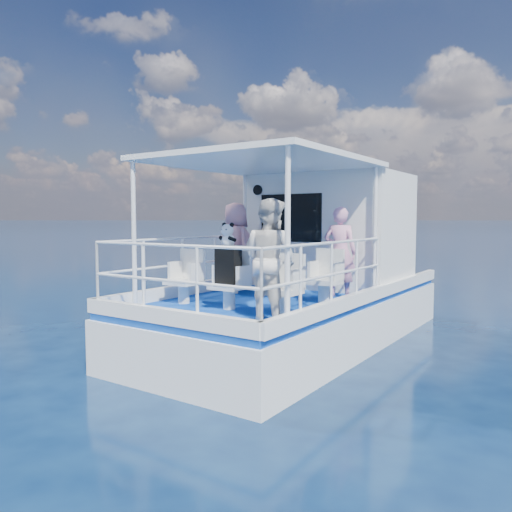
% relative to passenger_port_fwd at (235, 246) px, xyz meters
% --- Properties ---
extents(ground, '(2000.00, 2000.00, 0.00)m').
position_rel_passenger_port_fwd_xyz_m(ground, '(1.19, -0.67, -1.72)').
color(ground, '#081B3D').
rests_on(ground, ground).
extents(hull, '(3.00, 7.00, 1.60)m').
position_rel_passenger_port_fwd_xyz_m(hull, '(1.19, 0.33, -1.72)').
color(hull, white).
rests_on(hull, ground).
extents(deck, '(2.90, 6.90, 0.10)m').
position_rel_passenger_port_fwd_xyz_m(deck, '(1.19, 0.33, -0.87)').
color(deck, navy).
rests_on(deck, hull).
extents(cabin, '(2.85, 2.00, 2.20)m').
position_rel_passenger_port_fwd_xyz_m(cabin, '(1.19, 1.63, 0.28)').
color(cabin, white).
rests_on(cabin, deck).
extents(canopy, '(3.00, 3.20, 0.08)m').
position_rel_passenger_port_fwd_xyz_m(canopy, '(1.19, -0.87, 1.42)').
color(canopy, white).
rests_on(canopy, cabin).
extents(canopy_posts, '(2.77, 2.97, 2.20)m').
position_rel_passenger_port_fwd_xyz_m(canopy_posts, '(1.19, -0.92, 0.28)').
color(canopy_posts, white).
rests_on(canopy_posts, deck).
extents(railings, '(2.84, 3.59, 1.00)m').
position_rel_passenger_port_fwd_xyz_m(railings, '(1.19, -1.24, -0.32)').
color(railings, white).
rests_on(railings, deck).
extents(seat_port_fwd, '(0.48, 0.46, 0.38)m').
position_rel_passenger_port_fwd_xyz_m(seat_port_fwd, '(0.29, -0.47, -0.63)').
color(seat_port_fwd, silver).
rests_on(seat_port_fwd, deck).
extents(seat_center_fwd, '(0.48, 0.46, 0.38)m').
position_rel_passenger_port_fwd_xyz_m(seat_center_fwd, '(1.19, -0.47, -0.63)').
color(seat_center_fwd, silver).
rests_on(seat_center_fwd, deck).
extents(seat_stbd_fwd, '(0.48, 0.46, 0.38)m').
position_rel_passenger_port_fwd_xyz_m(seat_stbd_fwd, '(2.09, -0.47, -0.63)').
color(seat_stbd_fwd, silver).
rests_on(seat_stbd_fwd, deck).
extents(seat_port_aft, '(0.48, 0.46, 0.38)m').
position_rel_passenger_port_fwd_xyz_m(seat_port_aft, '(0.29, -1.77, -0.63)').
color(seat_port_aft, silver).
rests_on(seat_port_aft, deck).
extents(seat_center_aft, '(0.48, 0.46, 0.38)m').
position_rel_passenger_port_fwd_xyz_m(seat_center_aft, '(1.19, -1.77, -0.63)').
color(seat_center_aft, silver).
rests_on(seat_center_aft, deck).
extents(seat_stbd_aft, '(0.48, 0.46, 0.38)m').
position_rel_passenger_port_fwd_xyz_m(seat_stbd_aft, '(2.09, -1.77, -0.63)').
color(seat_stbd_aft, silver).
rests_on(seat_stbd_aft, deck).
extents(passenger_port_fwd, '(0.73, 0.63, 1.64)m').
position_rel_passenger_port_fwd_xyz_m(passenger_port_fwd, '(0.00, 0.00, 0.00)').
color(passenger_port_fwd, pink).
rests_on(passenger_port_fwd, deck).
extents(passenger_stbd_fwd, '(0.61, 0.44, 1.54)m').
position_rel_passenger_port_fwd_xyz_m(passenger_stbd_fwd, '(2.07, 0.18, -0.05)').
color(passenger_stbd_fwd, pink).
rests_on(passenger_stbd_fwd, deck).
extents(passenger_stbd_aft, '(0.88, 0.75, 1.59)m').
position_rel_passenger_port_fwd_xyz_m(passenger_stbd_aft, '(2.12, -2.10, -0.02)').
color(passenger_stbd_aft, silver).
rests_on(passenger_stbd_aft, deck).
extents(backpack_port, '(0.31, 0.18, 0.41)m').
position_rel_passenger_port_fwd_xyz_m(backpack_port, '(0.30, -0.52, -0.23)').
color(backpack_port, black).
rests_on(backpack_port, seat_port_fwd).
extents(backpack_center, '(0.36, 0.20, 0.53)m').
position_rel_passenger_port_fwd_xyz_m(backpack_center, '(1.19, -1.78, -0.17)').
color(backpack_center, black).
rests_on(backpack_center, seat_center_aft).
extents(compact_camera, '(0.10, 0.06, 0.06)m').
position_rel_passenger_port_fwd_xyz_m(compact_camera, '(0.28, -0.50, 0.00)').
color(compact_camera, black).
rests_on(compact_camera, backpack_port).
extents(panda, '(0.23, 0.19, 0.36)m').
position_rel_passenger_port_fwd_xyz_m(panda, '(1.19, -1.78, 0.27)').
color(panda, white).
rests_on(panda, backpack_center).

